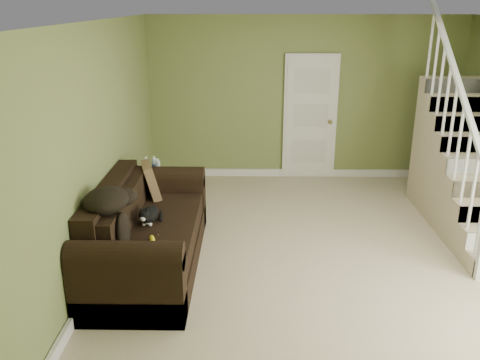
{
  "coord_description": "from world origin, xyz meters",
  "views": [
    {
      "loc": [
        -0.89,
        -5.39,
        2.78
      ],
      "look_at": [
        -0.99,
        0.34,
        0.76
      ],
      "focal_mm": 38.0,
      "sensor_mm": 36.0,
      "label": 1
    }
  ],
  "objects_px": {
    "banana": "(152,239)",
    "sofa": "(145,236)",
    "cat": "(149,215)",
    "side_table": "(155,194)"
  },
  "relations": [
    {
      "from": "sofa",
      "to": "side_table",
      "type": "relative_size",
      "value": 2.94
    },
    {
      "from": "side_table",
      "to": "banana",
      "type": "bearing_deg",
      "value": -80.27
    },
    {
      "from": "sofa",
      "to": "cat",
      "type": "height_order",
      "value": "sofa"
    },
    {
      "from": "banana",
      "to": "sofa",
      "type": "bearing_deg",
      "value": 93.76
    },
    {
      "from": "sofa",
      "to": "banana",
      "type": "xyz_separation_m",
      "value": [
        0.17,
        -0.45,
        0.18
      ]
    },
    {
      "from": "sofa",
      "to": "banana",
      "type": "relative_size",
      "value": 12.72
    },
    {
      "from": "cat",
      "to": "banana",
      "type": "xyz_separation_m",
      "value": [
        0.11,
        -0.46,
        -0.06
      ]
    },
    {
      "from": "cat",
      "to": "banana",
      "type": "distance_m",
      "value": 0.48
    },
    {
      "from": "banana",
      "to": "side_table",
      "type": "bearing_deg",
      "value": 82.69
    },
    {
      "from": "side_table",
      "to": "cat",
      "type": "xyz_separation_m",
      "value": [
        0.21,
        -1.4,
        0.3
      ]
    }
  ]
}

